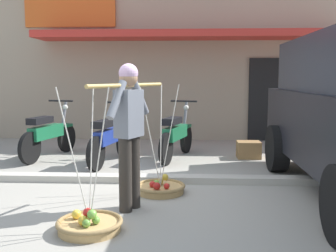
% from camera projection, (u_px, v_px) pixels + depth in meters
% --- Properties ---
extents(ground_plane, '(90.00, 90.00, 0.00)m').
position_uv_depth(ground_plane, '(134.00, 196.00, 5.13)').
color(ground_plane, '#9E998C').
extents(sidewalk_curb, '(20.00, 0.24, 0.10)m').
position_uv_depth(sidewalk_curb, '(141.00, 179.00, 5.82)').
color(sidewalk_curb, '#BAB4A5').
rests_on(sidewalk_curb, ground).
extents(fruit_vendor, '(0.66, 1.38, 1.70)m').
position_uv_depth(fruit_vendor, '(129.00, 127.00, 4.50)').
color(fruit_vendor, '#2D2823').
rests_on(fruit_vendor, ground).
extents(fruit_basket_left_side, '(0.67, 0.67, 1.45)m').
position_uv_depth(fruit_basket_left_side, '(89.00, 224.00, 3.95)').
color(fruit_basket_left_side, tan).
rests_on(fruit_basket_left_side, ground).
extents(fruit_basket_right_side, '(0.67, 0.67, 1.45)m').
position_uv_depth(fruit_basket_right_side, '(160.00, 187.00, 5.27)').
color(fruit_basket_right_side, tan).
rests_on(fruit_basket_right_side, ground).
extents(motorcycle_nearest_shop, '(0.62, 1.79, 1.09)m').
position_uv_depth(motorcycle_nearest_shop, '(48.00, 135.00, 7.51)').
color(motorcycle_nearest_shop, black).
rests_on(motorcycle_nearest_shop, ground).
extents(motorcycle_second_in_row, '(0.60, 1.79, 1.09)m').
position_uv_depth(motorcycle_second_in_row, '(110.00, 139.00, 7.00)').
color(motorcycle_second_in_row, black).
rests_on(motorcycle_second_in_row, ground).
extents(motorcycle_third_in_row, '(0.68, 1.77, 1.09)m').
position_uv_depth(motorcycle_third_in_row, '(176.00, 135.00, 7.43)').
color(motorcycle_third_in_row, black).
rests_on(motorcycle_third_in_row, ground).
extents(storefront_building, '(13.00, 6.00, 4.20)m').
position_uv_depth(storefront_building, '(191.00, 59.00, 11.96)').
color(storefront_building, tan).
rests_on(storefront_building, ground).
extents(wooden_crate, '(0.44, 0.36, 0.32)m').
position_uv_depth(wooden_crate, '(249.00, 150.00, 7.54)').
color(wooden_crate, olive).
rests_on(wooden_crate, ground).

